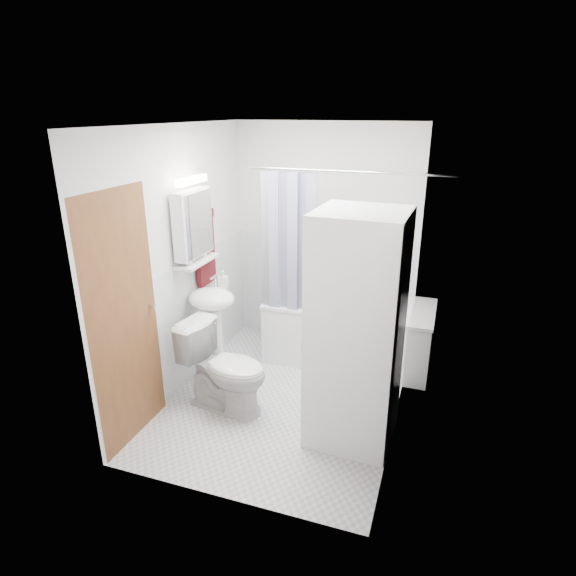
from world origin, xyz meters
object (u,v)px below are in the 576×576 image
(bathtub, at_px, (349,328))
(sink, at_px, (213,313))
(washer_dryer, at_px, (356,331))
(toilet, at_px, (225,368))

(bathtub, height_order, sink, sink)
(washer_dryer, relative_size, toilet, 2.34)
(bathtub, distance_m, sink, 1.45)
(bathtub, relative_size, washer_dryer, 0.91)
(bathtub, height_order, washer_dryer, washer_dryer)
(sink, distance_m, washer_dryer, 1.50)
(sink, xyz_separation_m, washer_dryer, (1.43, -0.40, 0.22))
(sink, relative_size, toilet, 1.32)
(bathtub, height_order, toilet, toilet)
(toilet, bearing_deg, bathtub, -24.90)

